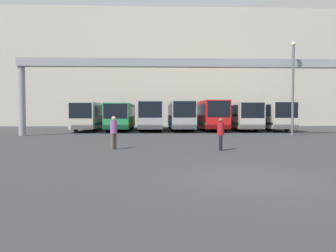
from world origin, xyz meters
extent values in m
plane|color=#2D3033|center=(0.00, 0.00, 0.00)|extent=(200.00, 200.00, 0.00)
cube|color=#B7B2A3|center=(0.00, 45.22, 8.85)|extent=(52.49, 12.00, 17.69)
cylinder|color=gray|center=(-14.36, 18.99, 2.98)|extent=(0.60, 0.60, 5.96)
cube|color=gray|center=(0.00, 18.99, 6.31)|extent=(29.31, 0.80, 0.70)
cube|color=beige|center=(-10.18, 28.20, 1.70)|extent=(2.42, 11.48, 2.70)
cube|color=black|center=(-10.18, 22.48, 2.19)|extent=(2.23, 0.06, 1.51)
cube|color=black|center=(-10.18, 28.20, 2.19)|extent=(2.45, 9.76, 1.13)
cube|color=#1966B2|center=(-10.18, 28.20, 0.84)|extent=(2.45, 10.91, 0.24)
cylinder|color=black|center=(-11.23, 24.99, 0.52)|extent=(0.28, 1.04, 1.04)
cylinder|color=black|center=(-9.13, 24.99, 0.52)|extent=(0.28, 1.04, 1.04)
cylinder|color=black|center=(-11.23, 31.42, 0.52)|extent=(0.28, 1.04, 1.04)
cylinder|color=black|center=(-9.13, 31.42, 0.52)|extent=(0.28, 1.04, 1.04)
cube|color=#268C4C|center=(-6.79, 27.53, 1.66)|extent=(2.54, 10.13, 2.63)
cube|color=black|center=(-6.79, 22.48, 2.14)|extent=(2.33, 0.06, 1.47)
cube|color=black|center=(-6.79, 27.53, 2.14)|extent=(2.57, 8.61, 1.10)
cube|color=orange|center=(-6.79, 27.53, 0.82)|extent=(2.57, 9.63, 0.24)
cylinder|color=black|center=(-7.89, 24.69, 0.53)|extent=(0.28, 1.05, 1.05)
cylinder|color=black|center=(-5.68, 24.69, 0.53)|extent=(0.28, 1.05, 1.05)
cylinder|color=black|center=(-7.89, 30.37, 0.53)|extent=(0.28, 1.05, 1.05)
cylinder|color=black|center=(-5.68, 30.37, 0.53)|extent=(0.28, 1.05, 1.05)
cube|color=#999EA5|center=(-3.39, 27.95, 1.78)|extent=(2.51, 10.97, 2.85)
cube|color=black|center=(-3.39, 22.48, 2.30)|extent=(2.31, 0.06, 1.60)
cube|color=black|center=(-3.39, 27.95, 2.30)|extent=(2.54, 9.32, 1.20)
cube|color=#268C4C|center=(-3.39, 27.95, 0.86)|extent=(2.54, 10.42, 0.24)
cylinder|color=black|center=(-4.49, 24.88, 0.48)|extent=(0.28, 0.97, 0.97)
cylinder|color=black|center=(-2.30, 24.88, 0.48)|extent=(0.28, 0.97, 0.97)
cylinder|color=black|center=(-4.49, 31.02, 0.48)|extent=(0.28, 0.97, 0.97)
cylinder|color=black|center=(-2.30, 31.02, 0.48)|extent=(0.28, 0.97, 0.97)
cube|color=#999EA5|center=(0.00, 28.23, 1.79)|extent=(2.45, 11.54, 2.88)
cube|color=black|center=(0.00, 22.48, 2.32)|extent=(2.26, 0.06, 1.61)
cube|color=black|center=(0.00, 28.23, 2.32)|extent=(2.48, 9.81, 1.21)
cube|color=#1966B2|center=(0.00, 28.23, 0.87)|extent=(2.48, 10.96, 0.24)
cylinder|color=black|center=(-1.07, 25.00, 0.45)|extent=(0.28, 0.91, 0.91)
cylinder|color=black|center=(1.07, 25.00, 0.45)|extent=(0.28, 0.91, 0.91)
cylinder|color=black|center=(-1.07, 31.46, 0.45)|extent=(0.28, 0.91, 0.91)
cylinder|color=black|center=(1.07, 31.46, 0.45)|extent=(0.28, 0.91, 0.91)
cube|color=red|center=(3.39, 27.71, 1.81)|extent=(2.48, 10.50, 2.92)
cube|color=black|center=(3.39, 22.48, 2.36)|extent=(2.28, 0.06, 1.64)
cube|color=black|center=(3.39, 27.71, 2.36)|extent=(2.51, 8.92, 1.23)
cube|color=#268C4C|center=(3.39, 27.71, 0.88)|extent=(2.51, 9.97, 0.24)
cylinder|color=black|center=(2.31, 24.77, 0.47)|extent=(0.28, 0.94, 0.94)
cylinder|color=black|center=(4.47, 24.77, 0.47)|extent=(0.28, 0.94, 0.94)
cylinder|color=black|center=(2.31, 30.65, 0.47)|extent=(0.28, 0.94, 0.94)
cylinder|color=black|center=(4.47, 30.65, 0.47)|extent=(0.28, 0.94, 0.94)
cube|color=beige|center=(6.79, 28.27, 1.72)|extent=(2.55, 11.61, 2.75)
cube|color=black|center=(6.79, 22.48, 2.23)|extent=(2.35, 0.06, 1.54)
cube|color=black|center=(6.79, 28.27, 2.23)|extent=(2.58, 9.87, 1.15)
cube|color=#268C4C|center=(6.79, 28.27, 0.84)|extent=(2.58, 11.03, 0.24)
cylinder|color=black|center=(5.67, 25.02, 0.54)|extent=(0.28, 1.08, 1.08)
cylinder|color=black|center=(7.90, 25.02, 0.54)|extent=(0.28, 1.08, 1.08)
cylinder|color=black|center=(5.67, 31.52, 0.54)|extent=(0.28, 1.08, 1.08)
cylinder|color=black|center=(7.90, 31.52, 0.54)|extent=(0.28, 1.08, 1.08)
cube|color=beige|center=(10.18, 28.43, 1.75)|extent=(2.51, 11.93, 2.80)
cube|color=black|center=(10.18, 22.48, 2.26)|extent=(2.31, 0.06, 1.57)
cube|color=black|center=(10.18, 28.43, 2.26)|extent=(2.54, 10.14, 1.17)
cube|color=black|center=(10.18, 28.43, 0.85)|extent=(2.54, 11.33, 0.24)
cylinder|color=black|center=(9.08, 25.09, 0.50)|extent=(0.28, 1.00, 1.00)
cylinder|color=black|center=(11.28, 25.09, 0.50)|extent=(0.28, 1.00, 1.00)
cylinder|color=black|center=(9.08, 31.77, 0.50)|extent=(0.28, 1.00, 1.00)
cylinder|color=black|center=(11.28, 31.77, 0.50)|extent=(0.28, 1.00, 1.00)
cylinder|color=black|center=(0.56, 7.40, 0.40)|extent=(0.18, 0.18, 0.81)
cylinder|color=black|center=(0.53, 7.24, 0.40)|extent=(0.18, 0.18, 0.81)
cylinder|color=#A5191E|center=(0.55, 7.32, 1.14)|extent=(0.35, 0.35, 0.67)
sphere|color=brown|center=(0.55, 7.32, 1.59)|extent=(0.22, 0.22, 0.22)
cylinder|color=brown|center=(-5.07, 8.17, 0.42)|extent=(0.19, 0.19, 0.85)
cylinder|color=brown|center=(-5.18, 8.05, 0.42)|extent=(0.19, 0.19, 0.85)
cylinder|color=#8C4C8C|center=(-5.12, 8.11, 1.20)|extent=(0.37, 0.37, 0.71)
sphere|color=tan|center=(-5.12, 8.11, 1.67)|extent=(0.23, 0.23, 0.23)
cylinder|color=#595B60|center=(8.82, 17.85, 3.83)|extent=(0.20, 0.20, 7.65)
sphere|color=beige|center=(8.82, 17.85, 7.80)|extent=(0.36, 0.36, 0.36)
camera|label=1|loc=(-2.85, -9.63, 1.96)|focal=35.00mm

